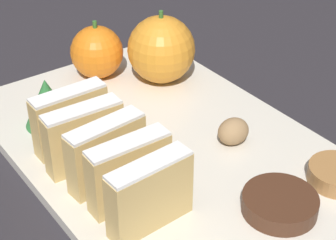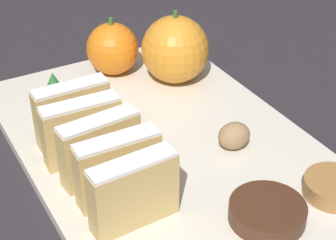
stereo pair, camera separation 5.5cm
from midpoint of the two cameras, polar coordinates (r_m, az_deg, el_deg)
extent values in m
plane|color=#28262B|center=(0.57, 2.75, -3.61)|extent=(6.00, 6.00, 0.00)
cube|color=silver|center=(0.57, 2.76, -3.12)|extent=(0.27, 0.43, 0.01)
cube|color=tan|center=(0.46, -0.08, -7.62)|extent=(0.08, 0.02, 0.06)
cube|color=white|center=(0.44, -0.08, -4.48)|extent=(0.07, 0.02, 0.00)
cube|color=tan|center=(0.48, -1.83, -5.21)|extent=(0.08, 0.02, 0.06)
cube|color=white|center=(0.46, -1.90, -2.14)|extent=(0.07, 0.02, 0.00)
cube|color=tan|center=(0.51, -3.84, -3.17)|extent=(0.08, 0.03, 0.06)
cube|color=white|center=(0.49, -3.98, -0.18)|extent=(0.08, 0.03, 0.00)
cube|color=tan|center=(0.53, -5.82, -1.37)|extent=(0.08, 0.02, 0.06)
cube|color=white|center=(0.51, -6.01, 1.55)|extent=(0.07, 0.02, 0.00)
cube|color=tan|center=(0.56, -6.91, 0.48)|extent=(0.08, 0.02, 0.06)
cube|color=white|center=(0.54, -7.13, 3.30)|extent=(0.07, 0.02, 0.00)
sphere|color=orange|center=(0.68, -3.37, 7.18)|extent=(0.06, 0.06, 0.06)
cylinder|color=#38702D|center=(0.67, -3.47, 9.86)|extent=(0.00, 0.01, 0.01)
sphere|color=orange|center=(0.66, 3.12, 7.11)|extent=(0.08, 0.08, 0.08)
cylinder|color=#38702D|center=(0.64, 3.23, 10.55)|extent=(0.01, 0.01, 0.01)
ellipsoid|color=#9E7A51|center=(0.56, 9.52, -1.69)|extent=(0.03, 0.03, 0.03)
cylinder|color=#472819|center=(0.49, 13.29, -9.24)|extent=(0.07, 0.07, 0.02)
cylinder|color=#A3703D|center=(0.53, 19.40, -6.57)|extent=(0.05, 0.05, 0.02)
cone|color=#2D7538|center=(0.60, -8.87, 2.45)|extent=(0.05, 0.05, 0.05)
camera|label=1|loc=(0.03, -87.14, 1.88)|focal=60.00mm
camera|label=2|loc=(0.03, 92.86, -1.88)|focal=60.00mm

